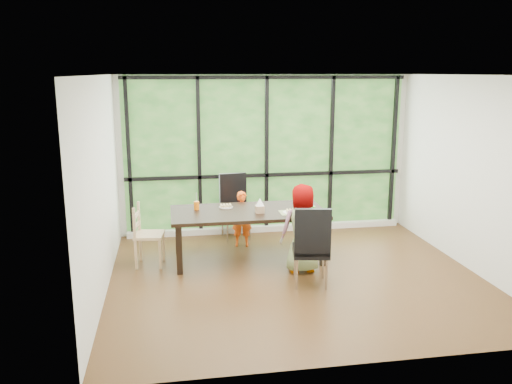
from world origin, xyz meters
The scene contains 22 objects.
ground centered at (0.00, 0.00, 0.00)m, with size 5.00×5.00×0.00m, color black.
back_wall centered at (0.00, 2.25, 1.35)m, with size 5.00×5.00×0.00m, color silver.
foliage_backdrop centered at (0.00, 2.23, 1.35)m, with size 4.80×0.02×2.65m, color #1E481B.
window_mullions centered at (0.00, 2.19, 1.35)m, with size 4.80×0.06×2.65m, color black, non-canonical shape.
window_sill centered at (0.00, 2.15, 0.05)m, with size 4.80×0.12×0.10m, color silver.
dining_table centered at (-0.53, 0.81, 0.38)m, with size 2.25×1.07×0.75m, color black.
chair_window_leather centered at (-0.58, 1.85, 0.54)m, with size 0.46×0.46×1.08m, color black.
chair_interior_leather centered at (0.13, -0.28, 0.54)m, with size 0.46×0.46×1.08m, color black.
chair_end_beech centered at (-1.97, 0.81, 0.45)m, with size 0.42×0.40×0.90m, color tan.
child_toddler centered at (-0.53, 1.45, 0.45)m, with size 0.33×0.21×0.89m, color #F85612.
child_older centered at (0.13, 0.21, 0.62)m, with size 0.61×0.40×1.25m, color gray.
placemat centered at (0.09, 0.59, 0.75)m, with size 0.39×0.28×0.01m, color tan.
plate_far centered at (-0.84, 1.04, 0.76)m, with size 0.21×0.21×0.01m, color white.
plate_near centered at (0.06, 0.58, 0.76)m, with size 0.24×0.24×0.01m, color white.
orange_cup centered at (-1.28, 1.00, 0.81)m, with size 0.08×0.08×0.12m, color orange.
green_cup centered at (0.36, 0.51, 0.80)m, with size 0.07×0.07×0.10m, color green.
tissue_box centered at (-0.39, 0.66, 0.80)m, with size 0.12×0.12×0.11m, color tan.
crepe_rolls_far centered at (-0.84, 1.04, 0.78)m, with size 0.20×0.12×0.04m, color tan, non-canonical shape.
crepe_rolls_near centered at (0.06, 0.58, 0.78)m, with size 0.15×0.12×0.04m, color tan, non-canonical shape.
straw_white centered at (-1.28, 1.00, 0.91)m, with size 0.01×0.01×0.20m, color white.
straw_pink centered at (0.36, 0.51, 0.89)m, with size 0.01×0.01×0.20m, color pink.
tissue centered at (-0.39, 0.66, 0.91)m, with size 0.12×0.12×0.11m, color white.
Camera 1 is at (-1.66, -6.58, 2.74)m, focal length 36.95 mm.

